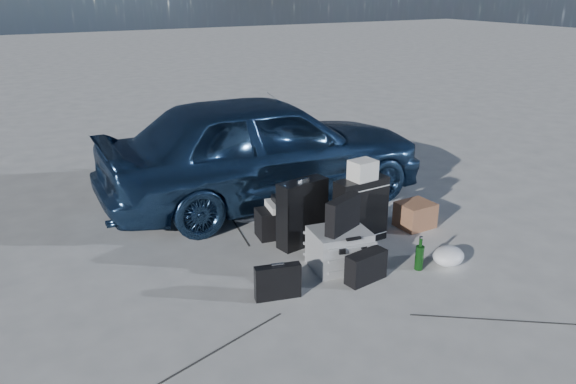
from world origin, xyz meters
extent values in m
plane|color=silver|center=(0.00, 0.00, 0.00)|extent=(60.00, 60.00, 0.00)
imported|color=#2D4F7B|center=(0.36, 2.10, 0.66)|extent=(3.93, 1.69, 1.32)
cube|color=#95979A|center=(0.20, 0.22, 0.19)|extent=(0.57, 0.49, 0.37)
cube|color=black|center=(0.22, 0.21, 0.53)|extent=(0.43, 0.26, 0.32)
cube|color=black|center=(-0.56, 0.00, 0.15)|extent=(0.40, 0.17, 0.30)
cube|color=black|center=(0.14, 0.81, 0.34)|extent=(0.55, 0.28, 0.68)
cube|color=black|center=(0.69, 0.59, 0.34)|extent=(0.57, 0.24, 0.68)
cube|color=silver|center=(0.69, 0.57, 0.77)|extent=(0.27, 0.22, 0.20)
cube|color=black|center=(0.10, 1.10, 0.15)|extent=(0.63, 0.34, 0.30)
cube|color=silver|center=(0.12, 1.08, 0.34)|extent=(0.46, 0.37, 0.07)
cube|color=black|center=(0.13, 1.09, 0.40)|extent=(0.33, 0.26, 0.06)
cube|color=#975F42|center=(1.44, 0.60, 0.14)|extent=(0.38, 0.34, 0.27)
ellipsoid|color=white|center=(1.12, -0.24, 0.09)|extent=(0.38, 0.35, 0.18)
cube|color=black|center=(0.26, -0.11, 0.14)|extent=(0.41, 0.20, 0.27)
cylinder|color=black|center=(0.82, -0.18, 0.16)|extent=(0.08, 0.08, 0.32)
camera|label=1|loc=(-2.47, -3.66, 2.48)|focal=35.00mm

